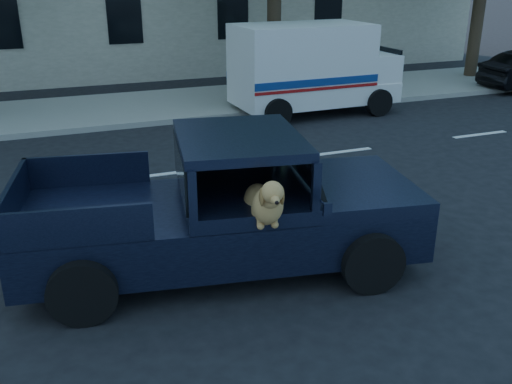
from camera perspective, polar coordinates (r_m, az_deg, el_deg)
ground at (r=8.69m, az=-3.78°, el=-5.26°), size 120.00×120.00×0.00m
far_sidewalk at (r=17.20m, az=-13.38°, el=8.08°), size 60.00×4.00×0.15m
lane_stripes at (r=12.28m, az=0.21°, el=2.99°), size 21.60×0.14×0.01m
pickup_truck at (r=7.80m, az=-4.06°, el=-3.33°), size 5.57×3.15×1.89m
mail_truck at (r=16.45m, az=5.51°, el=11.56°), size 4.59×2.41×2.49m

